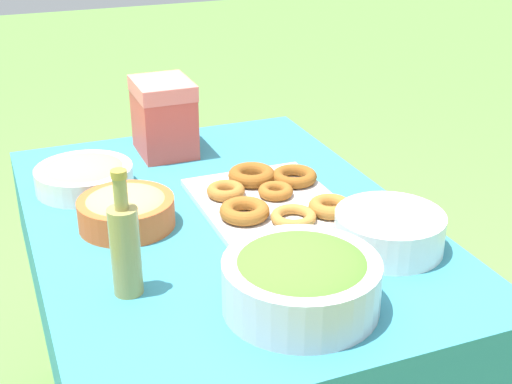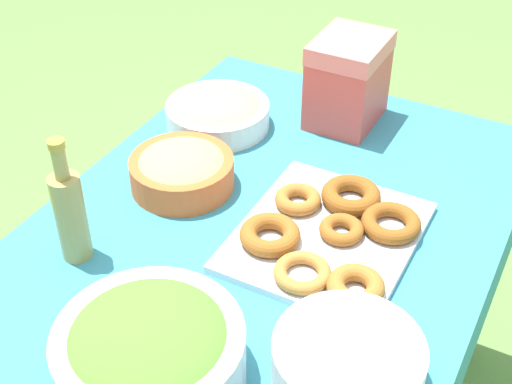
{
  "view_description": "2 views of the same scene",
  "coord_description": "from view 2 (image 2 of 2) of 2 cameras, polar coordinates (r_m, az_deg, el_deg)",
  "views": [
    {
      "loc": [
        -1.45,
        0.49,
        1.54
      ],
      "look_at": [
        -0.04,
        -0.07,
        0.83
      ],
      "focal_mm": 50.0,
      "sensor_mm": 36.0,
      "label": 1
    },
    {
      "loc": [
        -0.99,
        -0.5,
        1.69
      ],
      "look_at": [
        0.04,
        0.04,
        0.81
      ],
      "focal_mm": 50.0,
      "sensor_mm": 36.0,
      "label": 2
    }
  ],
  "objects": [
    {
      "name": "picnic_table",
      "position": [
        1.52,
        0.72,
        -5.77
      ],
      "size": [
        1.26,
        0.89,
        0.76
      ],
      "color": "teal",
      "rests_on": "ground_plane"
    },
    {
      "name": "bread_bowl",
      "position": [
        1.54,
        -5.95,
        1.81
      ],
      "size": [
        0.23,
        0.23,
        0.09
      ],
      "color": "#E05B28",
      "rests_on": "picnic_table"
    },
    {
      "name": "salad_bowl",
      "position": [
        1.15,
        -8.49,
        -12.43
      ],
      "size": [
        0.3,
        0.3,
        0.12
      ],
      "color": "silver",
      "rests_on": "picnic_table"
    },
    {
      "name": "donut_platter",
      "position": [
        1.41,
        5.89,
        -3.28
      ],
      "size": [
        0.4,
        0.36,
        0.05
      ],
      "color": "silver",
      "rests_on": "picnic_table"
    },
    {
      "name": "pasta_bowl",
      "position": [
        1.74,
        -3.09,
        6.38
      ],
      "size": [
        0.25,
        0.25,
        0.08
      ],
      "color": "white",
      "rests_on": "picnic_table"
    },
    {
      "name": "plate_stack",
      "position": [
        1.16,
        7.33,
        -13.45
      ],
      "size": [
        0.24,
        0.24,
        0.08
      ],
      "color": "white",
      "rests_on": "picnic_table"
    },
    {
      "name": "cooler_box",
      "position": [
        1.75,
        7.36,
        8.85
      ],
      "size": [
        0.2,
        0.16,
        0.22
      ],
      "color": "#E04C42",
      "rests_on": "picnic_table"
    },
    {
      "name": "olive_oil_bottle",
      "position": [
        1.36,
        -14.65,
        -1.63
      ],
      "size": [
        0.06,
        0.06,
        0.26
      ],
      "color": "#998E4C",
      "rests_on": "picnic_table"
    }
  ]
}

